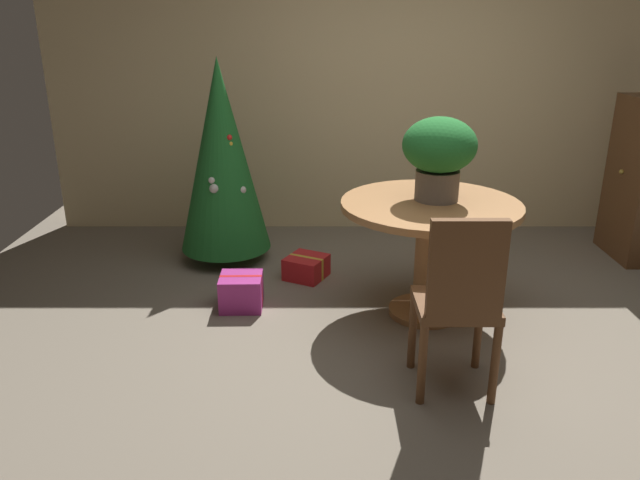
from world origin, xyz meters
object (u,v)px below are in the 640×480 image
at_px(wooden_chair_near, 460,297).
at_px(gift_box_purple, 242,292).
at_px(flower_vase, 440,152).
at_px(holiday_tree, 222,156).
at_px(gift_box_red, 307,267).
at_px(round_dining_table, 430,229).

distance_m(wooden_chair_near, gift_box_purple, 1.64).
bearing_deg(flower_vase, gift_box_purple, 177.83).
relative_size(wooden_chair_near, gift_box_purple, 3.45).
bearing_deg(wooden_chair_near, gift_box_purple, 140.64).
bearing_deg(gift_box_purple, holiday_tree, 104.28).
xyz_separation_m(holiday_tree, gift_box_red, (0.65, -0.38, -0.76)).
bearing_deg(round_dining_table, flower_vase, 52.01).
distance_m(wooden_chair_near, gift_box_red, 1.77).
relative_size(flower_vase, holiday_tree, 0.33).
height_order(gift_box_purple, gift_box_red, gift_box_purple).
bearing_deg(holiday_tree, gift_box_purple, -75.72).
bearing_deg(holiday_tree, gift_box_red, -30.33).
distance_m(round_dining_table, wooden_chair_near, 0.91).
relative_size(gift_box_purple, gift_box_red, 0.76).
distance_m(round_dining_table, holiday_tree, 1.77).
distance_m(wooden_chair_near, holiday_tree, 2.40).
height_order(flower_vase, gift_box_red, flower_vase).
bearing_deg(gift_box_red, holiday_tree, 149.67).
bearing_deg(flower_vase, round_dining_table, -127.99).
height_order(holiday_tree, gift_box_red, holiday_tree).
xyz_separation_m(round_dining_table, wooden_chair_near, (0.00, -0.91, -0.04)).
xyz_separation_m(holiday_tree, gift_box_purple, (0.23, -0.88, -0.73)).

